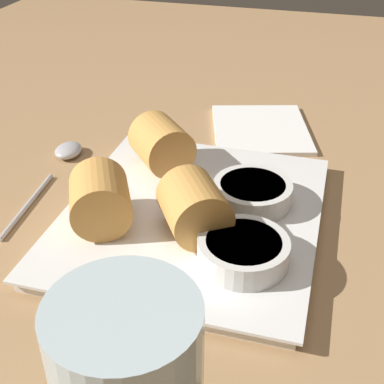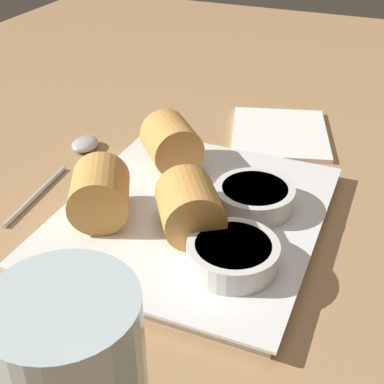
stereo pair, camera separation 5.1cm
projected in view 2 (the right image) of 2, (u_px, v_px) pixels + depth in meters
The scene contains 9 objects.
table_surface at pixel (205, 243), 53.18cm from camera, with size 180.00×140.00×2.00cm.
serving_plate at pixel (192, 217), 53.84cm from camera, with size 28.54×24.94×1.50cm.
roll_front_left at pixel (189, 205), 49.31cm from camera, with size 8.33×8.17×5.67cm.
roll_front_right at pixel (100, 191), 51.39cm from camera, with size 8.13×7.88×5.67cm.
roll_back_left at pixel (170, 141), 60.13cm from camera, with size 8.43×8.39×5.67cm.
dipping_bowl_near at pixel (254, 196), 53.45cm from camera, with size 8.03×8.03×2.29cm.
dipping_bowl_far at pixel (233, 254), 45.82cm from camera, with size 8.03×8.03×2.29cm.
spoon at pixel (79, 150), 66.09cm from camera, with size 19.89×3.59×1.42cm.
napkin at pixel (280, 133), 70.93cm from camera, with size 17.45×15.96×0.60cm.
Camera 2 is at (39.39, 14.89, 33.88)cm, focal length 50.00 mm.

